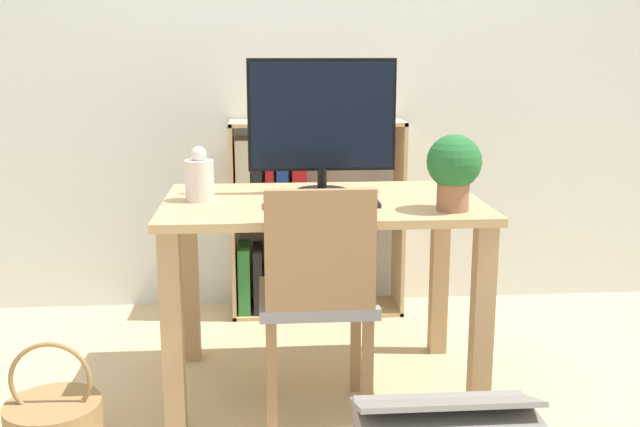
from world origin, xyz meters
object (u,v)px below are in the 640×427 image
monitor (322,120)px  basket (54,421)px  bookshelf (285,222)px  keyboard (322,204)px  chair (318,293)px  vase (199,178)px  potted_plant (454,167)px

monitor → basket: 1.41m
bookshelf → basket: bookshelf is taller
keyboard → chair: chair is taller
vase → bookshelf: bookshelf is taller
monitor → potted_plant: monitor is taller
vase → chair: bearing=-33.7°
monitor → chair: (-0.05, -0.38, -0.56)m
monitor → keyboard: 0.36m
keyboard → bookshelf: bookshelf is taller
basket → bookshelf: bearing=57.3°
bookshelf → chair: bearing=-86.3°
vase → bookshelf: size_ratio=0.21×
keyboard → chair: (-0.03, -0.14, -0.28)m
chair → bookshelf: 1.14m
monitor → basket: size_ratio=1.53×
potted_plant → basket: bearing=-173.5°
monitor → vase: (-0.46, -0.11, -0.20)m
monitor → keyboard: monitor is taller
keyboard → bookshelf: 1.04m
potted_plant → chair: potted_plant is taller
vase → chair: (0.41, -0.27, -0.36)m
monitor → basket: (-0.93, -0.50, -0.94)m
potted_plant → bookshelf: size_ratio=0.28×
potted_plant → bookshelf: potted_plant is taller
keyboard → basket: keyboard is taller
keyboard → basket: 1.15m
vase → chair: size_ratio=0.23×
basket → keyboard: bearing=16.1°
potted_plant → basket: 1.58m
keyboard → vase: (-0.44, 0.13, 0.08)m
keyboard → monitor: bearing=85.3°
monitor → potted_plant: 0.56m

